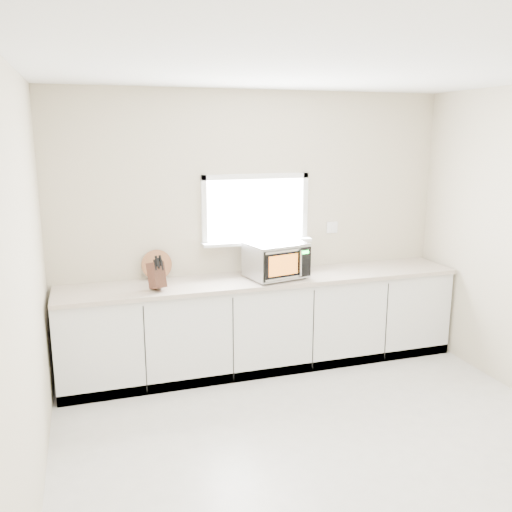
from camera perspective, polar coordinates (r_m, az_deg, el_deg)
name	(u,v)px	position (r m, az deg, el deg)	size (l,w,h in m)	color
ground	(339,459)	(4.20, 8.70, -20.36)	(4.00, 4.00, 0.00)	beige
back_wall	(255,227)	(5.45, -0.10, 3.03)	(4.00, 0.17, 2.70)	beige
cabinets	(264,324)	(5.42, 0.85, -7.15)	(3.92, 0.60, 0.88)	silver
countertop	(265,279)	(5.27, 0.90, -2.48)	(3.92, 0.64, 0.04)	#BAB099
microwave	(276,260)	(5.21, 2.16, -0.38)	(0.61, 0.52, 0.35)	black
knife_block	(157,275)	(4.90, -10.43, -1.95)	(0.16, 0.24, 0.32)	#4A251A
cutting_board	(157,265)	(5.25, -10.41, -0.90)	(0.29, 0.29, 0.02)	brown
coffee_grinder	(271,266)	(5.30, 1.63, -1.08)	(0.14, 0.14, 0.20)	#B9BCC1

